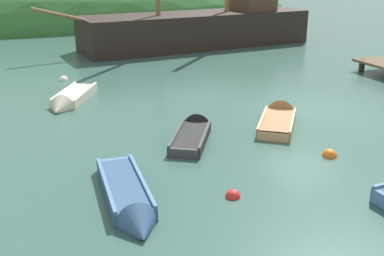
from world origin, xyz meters
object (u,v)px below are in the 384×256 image
at_px(sailing_ship, 199,34).
at_px(buoy_orange, 329,156).
at_px(buoy_white, 63,80).
at_px(rowboat_far, 193,135).
at_px(rowboat_near_dock, 128,200).
at_px(rowboat_center, 70,100).
at_px(buoy_red, 233,197).
at_px(rowboat_outer_right, 279,120).

xyz_separation_m(sailing_ship, buoy_orange, (-3.27, -17.89, -0.81)).
bearing_deg(sailing_ship, buoy_white, 27.96).
relative_size(sailing_ship, rowboat_far, 5.53).
distance_m(rowboat_near_dock, buoy_white, 12.44).
xyz_separation_m(rowboat_near_dock, buoy_white, (0.04, 12.44, -0.10)).
distance_m(buoy_white, buoy_orange, 13.16).
xyz_separation_m(rowboat_center, buoy_red, (2.49, -9.17, -0.09)).
distance_m(rowboat_outer_right, buoy_red, 5.65).
xyz_separation_m(rowboat_far, buoy_red, (-0.57, -3.98, -0.09)).
bearing_deg(buoy_red, rowboat_center, 105.19).
relative_size(rowboat_near_dock, rowboat_center, 1.07).
relative_size(rowboat_near_dock, buoy_white, 8.99).
distance_m(sailing_ship, rowboat_center, 13.64).
bearing_deg(buoy_red, buoy_orange, 18.43).
relative_size(sailing_ship, rowboat_outer_right, 5.45).
bearing_deg(buoy_orange, rowboat_outer_right, 86.77).
relative_size(rowboat_center, buoy_orange, 8.40).
bearing_deg(buoy_red, rowboat_near_dock, 167.46).
distance_m(rowboat_center, buoy_orange, 10.03).
distance_m(rowboat_outer_right, rowboat_far, 3.19).
bearing_deg(rowboat_far, rowboat_outer_right, -55.16).
relative_size(sailing_ship, rowboat_center, 4.93).
xyz_separation_m(rowboat_near_dock, buoy_red, (2.35, -0.52, -0.10)).
relative_size(rowboat_near_dock, buoy_red, 10.40).
xyz_separation_m(buoy_red, buoy_orange, (3.58, 1.19, 0.00)).
bearing_deg(rowboat_center, rowboat_outer_right, 78.86).
bearing_deg(rowboat_near_dock, buoy_white, -176.60).
height_order(rowboat_far, buoy_orange, rowboat_far).
relative_size(rowboat_center, buoy_white, 8.44).
bearing_deg(sailing_ship, buoy_red, 64.45).
distance_m(rowboat_outer_right, rowboat_near_dock, 7.14).
bearing_deg(rowboat_near_dock, rowboat_center, -175.47).
xyz_separation_m(rowboat_far, rowboat_center, (-3.06, 5.19, 0.01)).
height_order(rowboat_center, buoy_red, rowboat_center).
bearing_deg(buoy_orange, rowboat_center, 127.28).
distance_m(sailing_ship, buoy_red, 20.29).
bearing_deg(buoy_orange, buoy_white, 116.59).
bearing_deg(buoy_orange, rowboat_near_dock, -173.53).
xyz_separation_m(sailing_ship, rowboat_far, (-6.28, -15.10, -0.72)).
bearing_deg(rowboat_center, rowboat_far, 57.79).
bearing_deg(rowboat_outer_right, sailing_ship, 24.62).
height_order(rowboat_center, buoy_orange, rowboat_center).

